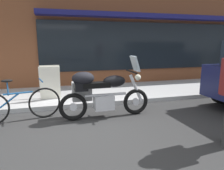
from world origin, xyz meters
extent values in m
plane|color=#2F2F2F|center=(0.00, 0.00, 0.00)|extent=(80.00, 80.00, 0.00)
cube|color=black|center=(5.95, 3.84, 1.55)|extent=(13.93, 0.06, 1.80)
cube|color=navy|center=(5.95, 3.62, 2.65)|extent=(13.93, 0.60, 0.16)
torus|color=black|center=(1.32, 0.59, 0.31)|extent=(0.61, 0.10, 0.61)
cylinder|color=silver|center=(1.32, 0.59, 0.31)|extent=(0.16, 0.06, 0.16)
torus|color=black|center=(-0.14, 0.56, 0.31)|extent=(0.61, 0.10, 0.61)
cylinder|color=silver|center=(-0.14, 0.56, 0.31)|extent=(0.16, 0.06, 0.16)
cube|color=silver|center=(0.54, 0.57, 0.36)|extent=(0.45, 0.31, 0.32)
cylinder|color=silver|center=(0.59, 0.58, 0.53)|extent=(0.95, 0.08, 0.06)
ellipsoid|color=black|center=(0.79, 0.58, 0.83)|extent=(0.53, 0.29, 0.26)
cube|color=black|center=(0.37, 0.57, 0.77)|extent=(0.61, 0.25, 0.11)
cube|color=black|center=(0.04, 0.56, 0.75)|extent=(0.28, 0.23, 0.18)
cylinder|color=silver|center=(1.32, 0.59, 0.63)|extent=(0.35, 0.08, 0.67)
cylinder|color=black|center=(1.20, 0.59, 1.03)|extent=(0.05, 0.62, 0.04)
cube|color=silver|center=(1.28, 0.59, 1.21)|extent=(0.16, 0.32, 0.35)
sphere|color=#EAEACC|center=(1.36, 0.59, 0.89)|extent=(0.14, 0.14, 0.14)
cube|color=#B6B6B6|center=(0.09, 0.80, 0.59)|extent=(0.44, 0.21, 0.44)
cube|color=black|center=(0.09, 0.91, 0.59)|extent=(0.37, 0.02, 0.03)
ellipsoid|color=black|center=(0.09, 0.56, 0.93)|extent=(0.49, 0.33, 0.28)
torus|color=black|center=(-0.74, 0.92, 0.35)|extent=(0.69, 0.18, 0.69)
cylinder|color=#1E5999|center=(-1.25, 0.81, 0.63)|extent=(0.57, 0.15, 0.04)
cylinder|color=#1E5999|center=(-1.46, 0.77, 0.47)|extent=(0.45, 0.13, 0.33)
cylinder|color=#1E5999|center=(-1.44, 0.77, 0.75)|extent=(0.03, 0.03, 0.30)
ellipsoid|color=black|center=(-1.44, 0.77, 0.91)|extent=(0.24, 0.14, 0.06)
cylinder|color=#1E5999|center=(-0.79, 0.91, 0.87)|extent=(0.12, 0.48, 0.03)
cylinder|color=black|center=(3.99, 0.77, 0.33)|extent=(0.67, 0.25, 0.66)
cylinder|color=maroon|center=(2.24, -1.00, 1.12)|extent=(0.10, 0.10, 0.54)
cube|color=silver|center=(-0.63, 2.03, 0.59)|extent=(0.55, 0.19, 0.93)
cube|color=silver|center=(-0.63, 2.25, 0.59)|extent=(0.55, 0.19, 0.93)
camera|label=1|loc=(-0.47, -3.81, 1.66)|focal=33.24mm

